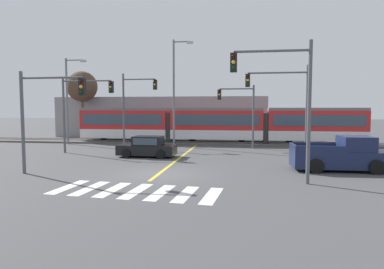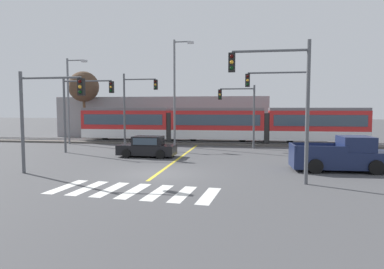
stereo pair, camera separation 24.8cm
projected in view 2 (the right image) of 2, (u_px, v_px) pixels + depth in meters
name	position (u px, v px, depth m)	size (l,w,h in m)	color
ground_plane	(157.00, 174.00, 18.53)	(200.00, 200.00, 0.00)	#474749
track_bed	(200.00, 143.00, 34.64)	(120.00, 4.00, 0.18)	#56514C
rail_near	(199.00, 142.00, 33.92)	(120.00, 0.08, 0.10)	#939399
rail_far	(201.00, 141.00, 35.34)	(120.00, 0.08, 0.10)	#939399
light_rail_tram	(218.00, 123.00, 34.19)	(28.00, 2.64, 3.43)	silver
crosswalk_stripe_0	(66.00, 187.00, 15.52)	(0.56, 2.80, 0.01)	silver
crosswalk_stripe_1	(88.00, 188.00, 15.25)	(0.56, 2.80, 0.01)	silver
crosswalk_stripe_2	(111.00, 189.00, 14.98)	(0.56, 2.80, 0.01)	silver
crosswalk_stripe_3	(134.00, 191.00, 14.71)	(0.56, 2.80, 0.01)	silver
crosswalk_stripe_4	(158.00, 192.00, 14.44)	(0.56, 2.80, 0.01)	silver
crosswalk_stripe_5	(183.00, 194.00, 14.17)	(0.56, 2.80, 0.01)	silver
crosswalk_stripe_6	(209.00, 196.00, 13.90)	(0.56, 2.80, 0.01)	silver
lane_centre_line	(180.00, 158.00, 24.68)	(0.20, 16.26, 0.01)	gold
sedan_crossing	(147.00, 147.00, 25.09)	(4.23, 1.97, 1.52)	black
pickup_truck	(343.00, 156.00, 19.36)	(5.48, 2.40, 1.98)	#192347
traffic_light_mid_right	(286.00, 98.00, 23.31)	(4.25, 0.38, 6.48)	#515459
traffic_light_far_left	(135.00, 100.00, 31.23)	(3.25, 0.38, 6.72)	#515459
traffic_light_mid_left	(81.00, 102.00, 26.99)	(4.25, 0.38, 6.02)	#515459
traffic_light_near_left	(44.00, 105.00, 18.30)	(3.75, 0.38, 5.53)	#515459
traffic_light_far_right	(241.00, 106.00, 30.18)	(3.25, 0.38, 5.59)	#515459
traffic_light_near_right	(282.00, 91.00, 15.90)	(3.75, 0.38, 6.68)	#515459
street_lamp_west	(70.00, 96.00, 33.86)	(2.17, 0.28, 8.46)	slate
street_lamp_centre	(176.00, 88.00, 31.63)	(1.91, 0.28, 9.83)	slate
bare_tree_far_west	(84.00, 87.00, 40.10)	(3.55, 3.55, 7.87)	brown
building_backdrop_far	(164.00, 117.00, 43.43)	(25.89, 6.00, 4.93)	gray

